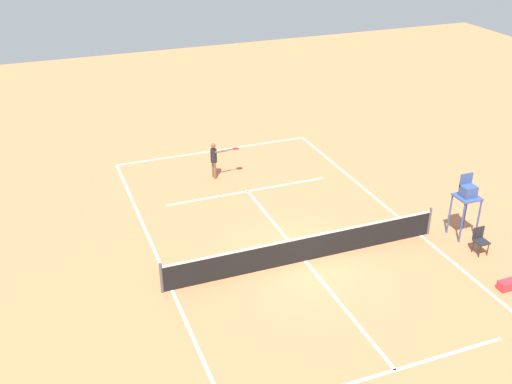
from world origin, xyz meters
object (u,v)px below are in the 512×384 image
Objects in this scene: player_serving at (215,157)px; equipment_bag at (510,284)px; umpire_chair at (467,196)px; tennis_ball at (188,201)px; courtside_chair_near at (480,239)px.

player_serving reaches higher than equipment_bag.
equipment_bag is (0.64, 3.24, -1.46)m from umpire_chair.
player_serving is 23.62× the size of tennis_ball.
umpire_chair reaches higher than player_serving.
player_serving is at bearing -60.79° from equipment_bag.
player_serving is at bearing -48.91° from umpire_chair.
player_serving is 1.69× the size of courtside_chair_near.
courtside_chair_near is 1.25× the size of equipment_bag.
tennis_ball is 10.63m from umpire_chair.
tennis_ball is 11.12m from courtside_chair_near.
umpire_chair reaches higher than tennis_ball.
courtside_chair_near is 2.15m from equipment_bag.
player_serving is 11.21m from courtside_chair_near.
courtside_chair_near is (0.17, 1.18, -1.07)m from umpire_chair.
umpire_chair is (-6.83, 7.83, 0.66)m from player_serving.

